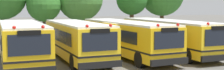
# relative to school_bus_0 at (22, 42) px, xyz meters

# --- Properties ---
(ground_plane) EXTENTS (160.00, 160.00, 0.00)m
(ground_plane) POSITION_rel_school_bus_0_xyz_m (5.49, 0.14, -1.44)
(ground_plane) COLOR #595651
(school_bus_0) EXTENTS (2.76, 9.87, 2.73)m
(school_bus_0) POSITION_rel_school_bus_0_xyz_m (0.00, 0.00, 0.00)
(school_bus_0) COLOR yellow
(school_bus_0) RESTS_ON ground_plane
(school_bus_1) EXTENTS (2.60, 9.63, 2.69)m
(school_bus_1) POSITION_rel_school_bus_0_xyz_m (3.59, 0.08, -0.02)
(school_bus_1) COLOR yellow
(school_bus_1) RESTS_ON ground_plane
(school_bus_2) EXTENTS (2.79, 11.21, 2.68)m
(school_bus_2) POSITION_rel_school_bus_0_xyz_m (7.29, 0.18, -0.02)
(school_bus_2) COLOR yellow
(school_bus_2) RESTS_ON ground_plane
(school_bus_3) EXTENTS (2.79, 11.57, 2.69)m
(school_bus_3) POSITION_rel_school_bus_0_xyz_m (11.00, 0.27, -0.02)
(school_bus_3) COLOR yellow
(school_bus_3) RESTS_ON ground_plane
(tree_2) EXTENTS (3.38, 3.38, 5.49)m
(tree_2) POSITION_rel_school_bus_0_xyz_m (3.18, 10.28, 2.31)
(tree_2) COLOR #4C3823
(tree_2) RESTS_ON ground_plane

